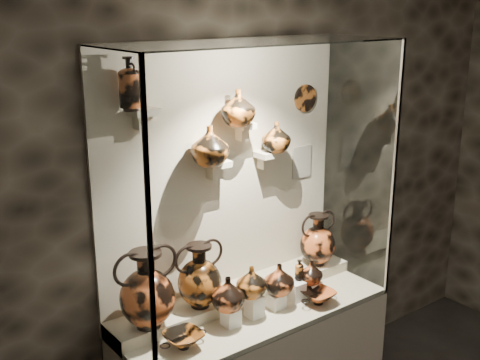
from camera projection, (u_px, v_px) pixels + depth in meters
name	position (u px, v px, depth m)	size (l,w,h in m)	color
wall_back	(223.00, 174.00, 3.61)	(5.00, 0.02, 3.20)	black
front_tier	(255.00, 312.00, 3.59)	(1.68, 0.58, 0.03)	#C3B597
rear_tier	(237.00, 296.00, 3.72)	(1.70, 0.25, 0.10)	#C3B597
back_panel	(223.00, 175.00, 3.61)	(1.70, 0.03, 1.60)	beige
glass_front	(292.00, 200.00, 3.15)	(1.70, 0.01, 1.60)	white
glass_left	(119.00, 218.00, 2.88)	(0.01, 0.60, 1.60)	white
glass_right	(358.00, 163.00, 3.86)	(0.01, 0.60, 1.60)	white
glass_top	(257.00, 42.00, 3.15)	(1.70, 0.60, 0.01)	white
frame_post_left	(150.00, 236.00, 2.66)	(0.02, 0.02, 1.60)	gray
frame_post_right	(394.00, 173.00, 3.64)	(0.02, 0.02, 1.60)	gray
pedestal_a	(230.00, 317.00, 3.41)	(0.09, 0.09, 0.10)	white
pedestal_b	(254.00, 306.00, 3.50)	(0.09, 0.09, 0.13)	white
pedestal_c	(276.00, 301.00, 3.61)	(0.09, 0.09, 0.09)	white
pedestal_d	(296.00, 291.00, 3.70)	(0.09, 0.09, 0.12)	white
pedestal_e	(312.00, 288.00, 3.78)	(0.09, 0.09, 0.08)	white
bracket_ul	(145.00, 112.00, 3.11)	(0.14, 0.12, 0.04)	beige
bracket_ca	(217.00, 164.00, 3.47)	(0.14, 0.12, 0.04)	beige
bracket_cb	(244.00, 126.00, 3.53)	(0.10, 0.12, 0.04)	beige
bracket_cc	(267.00, 154.00, 3.69)	(0.14, 0.12, 0.04)	beige
amphora_left	(147.00, 289.00, 3.21)	(0.35, 0.35, 0.44)	#C45525
amphora_mid	(199.00, 275.00, 3.44)	(0.31, 0.31, 0.38)	#A9591D
amphora_right	(317.00, 239.00, 4.01)	(0.28, 0.28, 0.36)	#C45525
jug_a	(228.00, 294.00, 3.36)	(0.19, 0.19, 0.20)	#C45525
jug_b	(251.00, 282.00, 3.45)	(0.18, 0.18, 0.19)	#A9591D
jug_c	(279.00, 279.00, 3.57)	(0.18, 0.18, 0.19)	#C45525
jug_e	(311.00, 272.00, 3.73)	(0.14, 0.14, 0.15)	#C45525
lekythos_small	(299.00, 269.00, 3.69)	(0.07, 0.07, 0.15)	#A9591D
kylix_left	(183.00, 339.00, 3.18)	(0.27, 0.22, 0.11)	#A9591D
kylix_right	(318.00, 296.00, 3.65)	(0.26, 0.22, 0.10)	#C45525
lekythos_tall	(130.00, 80.00, 2.99)	(0.12, 0.12, 0.31)	#C45525
ovoid_vase_a	(210.00, 146.00, 3.34)	(0.22, 0.22, 0.23)	#A9591D
ovoid_vase_b	(238.00, 107.00, 3.41)	(0.20, 0.20, 0.21)	#A9591D
ovoid_vase_c	(276.00, 137.00, 3.65)	(0.18, 0.18, 0.19)	#A9591D
wall_plate	(305.00, 98.00, 3.84)	(0.18, 0.18, 0.02)	#9C511E
info_placard	(301.00, 162.00, 3.96)	(0.16, 0.01, 0.21)	beige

